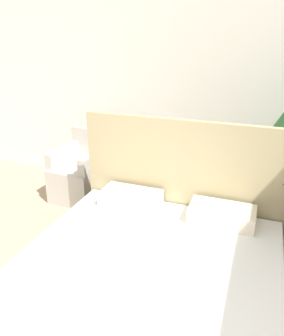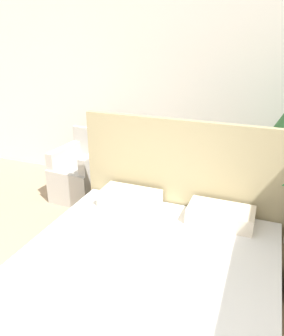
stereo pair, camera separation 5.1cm
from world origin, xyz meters
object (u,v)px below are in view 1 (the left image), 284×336
object	(u,v)px
armchair_near_window_left	(81,176)
side_table	(112,185)
armchair_near_window_right	(146,186)
bed	(146,285)

from	to	relation	value
armchair_near_window_left	side_table	size ratio (longest dim) A/B	1.80
armchair_near_window_left	armchair_near_window_right	size ratio (longest dim) A/B	1.00
armchair_near_window_left	side_table	xyz separation A→B (m)	(0.45, -0.02, -0.05)
armchair_near_window_right	bed	bearing A→B (deg)	-72.62
bed	armchair_near_window_left	xyz separation A→B (m)	(-1.46, 1.56, 0.01)
armchair_near_window_left	armchair_near_window_right	bearing A→B (deg)	3.63
armchair_near_window_right	armchair_near_window_left	bearing A→B (deg)	177.32
armchair_near_window_left	armchair_near_window_right	distance (m)	0.89
bed	armchair_near_window_left	bearing A→B (deg)	133.18
armchair_near_window_left	armchair_near_window_right	world-z (taller)	same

